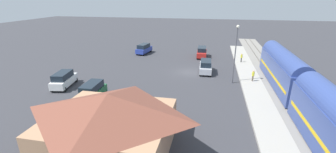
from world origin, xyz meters
TOP-DOWN VIEW (x-y plane):
  - ground_plane at (0.00, 0.00)m, footprint 200.00×200.00m
  - railway_track at (-14.00, 0.00)m, footprint 4.80×70.00m
  - platform at (-10.00, 0.00)m, footprint 3.20×46.00m
  - passenger_train at (-14.00, 12.09)m, footprint 2.93×33.89m
  - station_building at (4.00, 22.00)m, footprint 10.59×9.12m
  - pedestrian_on_platform at (-10.17, 3.17)m, footprint 0.36×0.36m
  - pedestrian_waiting_far at (-9.55, -7.41)m, footprint 0.36×0.36m
  - suv_blue at (11.52, -11.51)m, footprint 2.70×5.15m
  - suv_red at (-1.71, -10.77)m, footprint 2.08×4.95m
  - suv_white at (16.85, 10.20)m, footprint 2.77×5.16m
  - suv_green at (10.58, 13.44)m, footprint 2.17×4.98m
  - suv_silver at (-2.96, -0.35)m, footprint 2.15×4.97m
  - light_pole_near_platform at (-7.20, 3.77)m, footprint 0.44×0.44m

SIDE VIEW (x-z plane):
  - ground_plane at x=0.00m, z-range 0.00..0.00m
  - railway_track at x=-14.00m, z-range -0.06..0.24m
  - platform at x=-10.00m, z-range 0.00..0.30m
  - suv_blue at x=11.52m, z-range 0.04..2.26m
  - suv_red at x=-1.71m, z-range 0.04..2.26m
  - suv_white at x=16.85m, z-range 0.04..2.26m
  - suv_green at x=10.58m, z-range 0.04..2.26m
  - suv_silver at x=-2.96m, z-range 0.04..2.26m
  - pedestrian_on_platform at x=-10.17m, z-range 0.43..2.14m
  - pedestrian_waiting_far at x=-9.55m, z-range 0.43..2.14m
  - station_building at x=4.00m, z-range 0.10..5.26m
  - passenger_train at x=-14.00m, z-range 0.37..5.35m
  - light_pole_near_platform at x=-7.20m, z-range 1.04..9.71m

